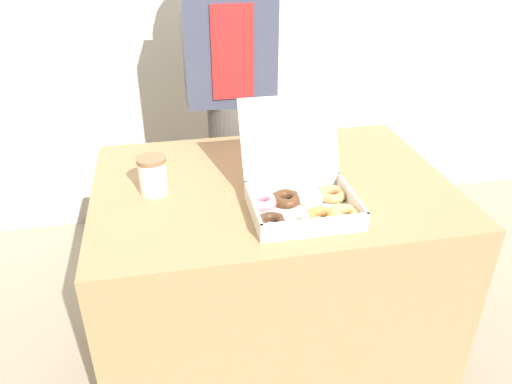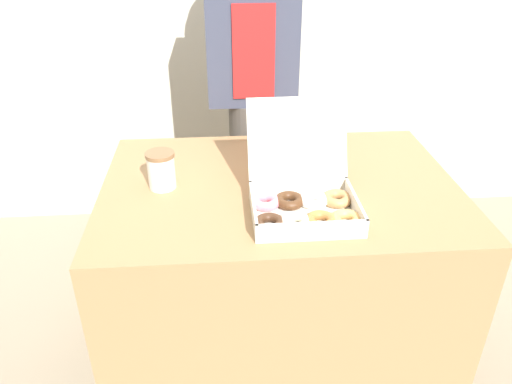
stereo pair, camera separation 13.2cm
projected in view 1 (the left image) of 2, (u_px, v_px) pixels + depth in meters
The scene contains 5 objects.
ground_plane at pixel (269, 352), 1.92m from camera, with size 14.00×14.00×0.00m, color gray.
table at pixel (270, 276), 1.74m from camera, with size 1.10×0.77×0.74m.
donut_box at pixel (301, 197), 1.40m from camera, with size 0.32×0.35×0.27m.
coffee_cup at pixel (153, 175), 1.47m from camera, with size 0.09×0.09×0.12m.
person_customer at pixel (230, 85), 1.94m from camera, with size 0.34×0.21×1.57m.
Camera 1 is at (-0.31, -1.33, 1.48)m, focal length 35.00 mm.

